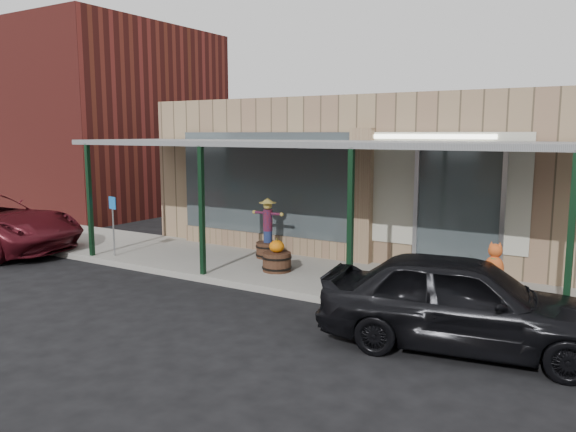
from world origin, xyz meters
The scene contains 9 objects.
ground centered at (0.00, 0.00, 0.00)m, with size 120.00×120.00×0.00m, color black.
sidewalk centered at (0.00, 3.60, 0.07)m, with size 40.00×3.20×0.15m, color gray.
storefront centered at (0.00, 8.16, 2.09)m, with size 12.00×6.25×4.20m.
awning centered at (0.00, 3.56, 3.01)m, with size 12.00×3.00×3.04m.
block_buildings_near centered at (2.01, 9.20, 3.77)m, with size 61.00×8.00×8.00m.
barrel_scarecrow centered at (-1.50, 4.32, 0.67)m, with size 0.93×0.70×1.53m.
barrel_pumpkin centered at (-0.55, 3.26, 0.42)m, with size 0.85×0.85×0.77m.
handicap_sign centered at (-5.00, 2.44, 1.13)m, with size 0.31×0.09×1.53m.
parked_sedan centered at (4.19, 1.14, 0.74)m, with size 4.56×2.43×1.54m.
Camera 1 is at (6.22, -7.28, 3.28)m, focal length 35.00 mm.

